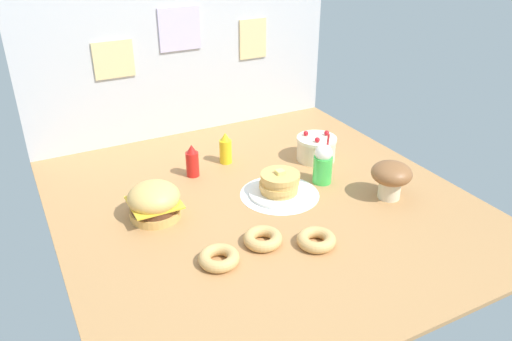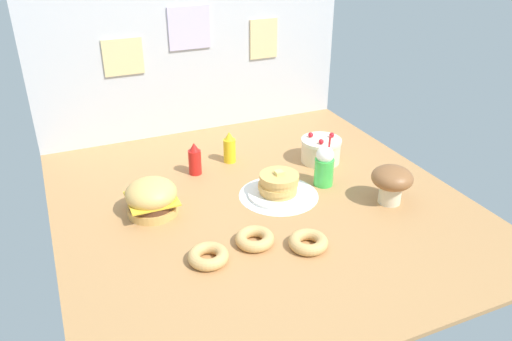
# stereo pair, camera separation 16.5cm
# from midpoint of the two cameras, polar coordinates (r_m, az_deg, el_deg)

# --- Properties ---
(ground_plane) EXTENTS (1.96, 2.06, 0.02)m
(ground_plane) POSITION_cam_midpoint_polar(r_m,az_deg,el_deg) (2.53, -1.09, -3.74)
(ground_plane) COLOR #B27F4C
(back_wall) EXTENTS (1.96, 0.04, 0.95)m
(back_wall) POSITION_cam_midpoint_polar(r_m,az_deg,el_deg) (3.22, -9.56, 12.31)
(back_wall) COLOR silver
(back_wall) RESTS_ON ground_plane
(doily_mat) EXTENTS (0.41, 0.41, 0.00)m
(doily_mat) POSITION_cam_midpoint_polar(r_m,az_deg,el_deg) (2.59, 0.84, -2.71)
(doily_mat) COLOR white
(doily_mat) RESTS_ON ground_plane
(burger) EXTENTS (0.24, 0.24, 0.18)m
(burger) POSITION_cam_midpoint_polar(r_m,az_deg,el_deg) (2.43, -13.30, -3.44)
(burger) COLOR #DBA859
(burger) RESTS_ON ground_plane
(pancake_stack) EXTENTS (0.31, 0.31, 0.14)m
(pancake_stack) POSITION_cam_midpoint_polar(r_m,az_deg,el_deg) (2.56, 0.83, -1.68)
(pancake_stack) COLOR white
(pancake_stack) RESTS_ON doily_mat
(layer_cake) EXTENTS (0.23, 0.23, 0.17)m
(layer_cake) POSITION_cam_midpoint_polar(r_m,az_deg,el_deg) (2.93, 5.20, 2.49)
(layer_cake) COLOR beige
(layer_cake) RESTS_ON ground_plane
(ketchup_bottle) EXTENTS (0.07, 0.07, 0.18)m
(ketchup_bottle) POSITION_cam_midpoint_polar(r_m,az_deg,el_deg) (2.76, -8.88, 0.99)
(ketchup_bottle) COLOR red
(ketchup_bottle) RESTS_ON ground_plane
(mustard_bottle) EXTENTS (0.07, 0.07, 0.18)m
(mustard_bottle) POSITION_cam_midpoint_polar(r_m,az_deg,el_deg) (2.89, -5.08, 2.41)
(mustard_bottle) COLOR yellow
(mustard_bottle) RESTS_ON ground_plane
(cream_soda_cup) EXTENTS (0.10, 0.10, 0.28)m
(cream_soda_cup) POSITION_cam_midpoint_polar(r_m,az_deg,el_deg) (2.67, 5.80, 0.72)
(cream_soda_cup) COLOR green
(cream_soda_cup) RESTS_ON ground_plane
(donut_pink_glaze) EXTENTS (0.17, 0.17, 0.05)m
(donut_pink_glaze) POSITION_cam_midpoint_polar(r_m,az_deg,el_deg) (2.12, -6.45, -9.77)
(donut_pink_glaze) COLOR tan
(donut_pink_glaze) RESTS_ON ground_plane
(donut_chocolate) EXTENTS (0.17, 0.17, 0.05)m
(donut_chocolate) POSITION_cam_midpoint_polar(r_m,az_deg,el_deg) (2.21, -1.37, -7.69)
(donut_chocolate) COLOR tan
(donut_chocolate) RESTS_ON ground_plane
(donut_vanilla) EXTENTS (0.17, 0.17, 0.05)m
(donut_vanilla) POSITION_cam_midpoint_polar(r_m,az_deg,el_deg) (2.21, 4.68, -7.79)
(donut_vanilla) COLOR tan
(donut_vanilla) RESTS_ON ground_plane
(mushroom_stool) EXTENTS (0.20, 0.20, 0.19)m
(mushroom_stool) POSITION_cam_midpoint_polar(r_m,az_deg,el_deg) (2.57, 13.21, -0.69)
(mushroom_stool) COLOR beige
(mushroom_stool) RESTS_ON ground_plane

